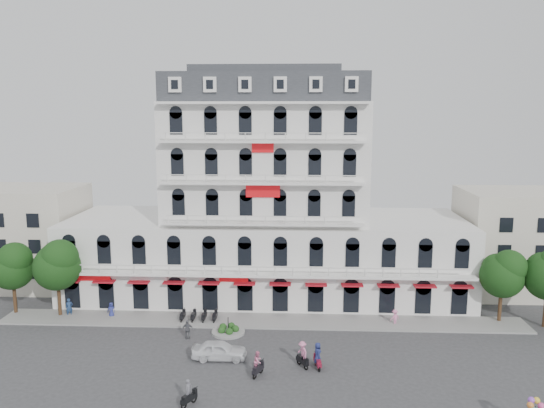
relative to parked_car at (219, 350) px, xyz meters
The scene contains 19 objects.
ground 3.22m from the parked_car, 10.71° to the right, with size 120.00×120.00×0.00m, color #38383A.
sidewalk 8.99m from the parked_car, 69.97° to the left, with size 53.00×4.00×0.16m, color gray.
main_building 19.91m from the parked_car, 80.01° to the left, with size 45.00×15.00×25.80m.
flank_building_west 33.61m from the parked_car, 144.21° to the left, with size 14.00×10.00×12.00m, color beige.
flank_building_east 38.70m from the parked_car, 30.42° to the left, with size 14.00×10.00×12.00m, color beige.
traffic_island 5.45m from the parked_car, 89.29° to the left, with size 3.20×3.20×1.60m.
parked_scooter_row 8.89m from the parked_car, 111.76° to the left, with size 4.40×1.80×1.10m, color black, non-canonical shape.
tree_west_outer 25.15m from the parked_car, 157.66° to the left, with size 4.50×4.48×7.76m.
tree_west_inner 20.56m from the parked_car, 153.54° to the left, with size 4.76×4.76×8.25m.
tree_east_inner 29.04m from the parked_car, 19.12° to the left, with size 4.40×4.37×7.57m.
parked_car is the anchor object (origin of this frame).
rider_west 7.54m from the parked_car, 98.61° to the right, with size 1.05×1.53×2.04m.
rider_southwest 4.55m from the parked_car, 38.93° to the right, with size 0.93×1.60×2.14m.
rider_east 8.46m from the parked_car, ahead, with size 0.74×1.69×2.26m.
rider_center 7.20m from the parked_car, ahead, with size 1.18×1.51×2.28m.
pedestrian_left 15.37m from the parked_car, 144.54° to the left, with size 0.76×0.50×1.56m, color navy.
pedestrian_mid 5.31m from the parked_car, 131.82° to the left, with size 1.08×0.45×1.85m, color #56575D.
pedestrian_right 18.33m from the parked_car, 26.58° to the left, with size 1.02×0.59×1.58m, color pink.
pedestrian_far 19.14m from the parked_car, 152.22° to the left, with size 0.70×0.46×1.93m, color navy.
Camera 1 is at (3.39, -41.76, 20.79)m, focal length 35.00 mm.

